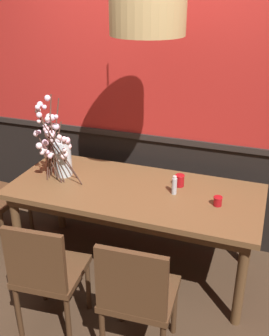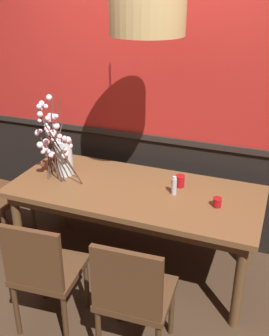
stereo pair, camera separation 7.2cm
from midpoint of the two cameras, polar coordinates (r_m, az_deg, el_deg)
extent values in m
plane|color=#422D1E|center=(3.53, 0.60, -13.72)|extent=(24.00, 24.00, 0.00)
cube|color=black|center=(3.79, 4.09, -2.42)|extent=(4.92, 0.12, 0.94)
cube|color=black|center=(3.59, 4.28, 4.44)|extent=(4.92, 0.14, 0.05)
cube|color=#B2231E|center=(3.40, 4.79, 17.62)|extent=(4.92, 0.12, 1.69)
cube|color=brown|center=(3.13, 0.66, -3.34)|extent=(1.95, 0.86, 0.04)
cube|color=brown|center=(3.16, 0.66, -4.31)|extent=(1.84, 0.75, 0.08)
cylinder|color=brown|center=(3.45, -15.51, -8.65)|extent=(0.07, 0.07, 0.70)
cylinder|color=brown|center=(2.91, 15.24, -15.73)|extent=(0.07, 0.07, 0.70)
cylinder|color=brown|center=(3.93, -9.77, -3.65)|extent=(0.07, 0.07, 0.70)
cylinder|color=brown|center=(3.47, 16.70, -8.65)|extent=(0.07, 0.07, 0.70)
cube|color=#4C301C|center=(3.97, 0.29, -1.16)|extent=(0.41, 0.43, 0.04)
cube|color=#4C301C|center=(4.04, 1.26, 2.99)|extent=(0.39, 0.04, 0.43)
cylinder|color=#412917|center=(3.88, 1.76, -5.88)|extent=(0.04, 0.04, 0.44)
cylinder|color=#412917|center=(3.99, -3.01, -4.95)|extent=(0.04, 0.04, 0.44)
cylinder|color=#412917|center=(4.18, 3.42, -3.48)|extent=(0.04, 0.04, 0.44)
cylinder|color=#412917|center=(4.29, -1.05, -2.68)|extent=(0.04, 0.04, 0.44)
cube|color=#4C301C|center=(3.83, 8.02, -2.42)|extent=(0.49, 0.44, 0.04)
cube|color=#4C301C|center=(3.89, 9.07, 1.71)|extent=(0.44, 0.07, 0.41)
cylinder|color=#412917|center=(3.76, 9.86, -7.41)|extent=(0.04, 0.04, 0.44)
cylinder|color=#412917|center=(3.86, 4.17, -6.13)|extent=(0.04, 0.04, 0.44)
cylinder|color=#412917|center=(4.05, 11.27, -4.98)|extent=(0.04, 0.04, 0.44)
cylinder|color=#412917|center=(4.14, 5.97, -3.86)|extent=(0.04, 0.04, 0.44)
cube|color=#4C301C|center=(2.61, 1.13, -17.36)|extent=(0.46, 0.44, 0.04)
cube|color=#4C301C|center=(2.32, -0.24, -16.05)|extent=(0.42, 0.06, 0.43)
cylinder|color=#412917|center=(2.94, -1.55, -17.75)|extent=(0.04, 0.04, 0.43)
cylinder|color=#412917|center=(2.87, 6.04, -19.25)|extent=(0.04, 0.04, 0.43)
cylinder|color=#412917|center=(2.70, -4.29, -22.64)|extent=(0.04, 0.04, 0.43)
cube|color=#4C301C|center=(3.85, -18.05, -3.60)|extent=(0.46, 0.47, 0.04)
cylinder|color=#412917|center=(3.98, -13.76, -5.99)|extent=(0.04, 0.04, 0.42)
cylinder|color=#412917|center=(3.74, -17.33, -8.63)|extent=(0.04, 0.04, 0.42)
cylinder|color=#412917|center=(4.20, -17.85, -4.75)|extent=(0.04, 0.04, 0.42)
cube|color=#4C301C|center=(2.84, -11.16, -13.96)|extent=(0.45, 0.46, 0.04)
cube|color=#4C301C|center=(2.57, -13.52, -12.42)|extent=(0.40, 0.07, 0.42)
cylinder|color=#412917|center=(3.18, -12.27, -14.63)|extent=(0.04, 0.04, 0.42)
cylinder|color=#412917|center=(3.05, -6.10, -16.08)|extent=(0.04, 0.04, 0.42)
cylinder|color=#412917|center=(2.95, -15.68, -18.77)|extent=(0.04, 0.04, 0.42)
cylinder|color=#412917|center=(2.81, -9.02, -20.65)|extent=(0.04, 0.04, 0.42)
cylinder|color=silver|center=(3.35, -9.40, 1.50)|extent=(0.15, 0.15, 0.30)
cylinder|color=silver|center=(3.40, -9.27, -0.25)|extent=(0.13, 0.13, 0.07)
cylinder|color=#472D23|center=(3.33, -11.06, 4.53)|extent=(0.04, 0.20, 0.65)
sphere|color=#FFC5E3|center=(3.29, -11.30, 6.78)|extent=(0.05, 0.05, 0.05)
sphere|color=silver|center=(3.25, -12.76, 8.48)|extent=(0.04, 0.04, 0.04)
sphere|color=#FFCED8|center=(3.29, -12.64, 8.07)|extent=(0.04, 0.04, 0.04)
sphere|color=#F5CCDA|center=(3.30, -11.43, 4.57)|extent=(0.04, 0.04, 0.04)
sphere|color=#FFD5D1|center=(3.28, -12.47, 8.86)|extent=(0.04, 0.04, 0.04)
sphere|color=#F8CEE4|center=(3.28, -12.41, 8.90)|extent=(0.05, 0.05, 0.05)
cylinder|color=#472D23|center=(3.13, -9.86, 2.79)|extent=(0.31, 0.10, 0.60)
sphere|color=silver|center=(2.95, -10.33, 5.85)|extent=(0.05, 0.05, 0.05)
sphere|color=#FFCBD1|center=(3.03, -9.88, 4.42)|extent=(0.04, 0.04, 0.04)
sphere|color=#F7D3D4|center=(3.16, -9.15, 2.64)|extent=(0.03, 0.03, 0.03)
sphere|color=#F5D2D7|center=(2.90, -11.53, 6.90)|extent=(0.04, 0.04, 0.04)
sphere|color=#FFC9E4|center=(2.88, -10.32, 7.23)|extent=(0.03, 0.03, 0.03)
cylinder|color=#472D23|center=(3.33, -11.36, 2.10)|extent=(0.06, 0.18, 0.39)
sphere|color=#F4C9DD|center=(3.25, -12.98, 5.02)|extent=(0.03, 0.03, 0.03)
sphere|color=white|center=(3.35, -11.62, 1.90)|extent=(0.04, 0.04, 0.04)
sphere|color=#F9D7D6|center=(3.36, -11.39, 2.21)|extent=(0.03, 0.03, 0.03)
sphere|color=silver|center=(3.26, -13.01, 4.83)|extent=(0.04, 0.04, 0.04)
sphere|color=#F3C5E5|center=(3.27, -12.58, 5.13)|extent=(0.03, 0.03, 0.03)
sphere|color=white|center=(3.31, -11.49, 2.05)|extent=(0.04, 0.04, 0.04)
cylinder|color=#472D23|center=(3.31, -9.21, 2.22)|extent=(0.02, 0.13, 0.39)
sphere|color=#F7CBE2|center=(3.23, -8.77, 3.98)|extent=(0.05, 0.05, 0.05)
sphere|color=#FFCBE0|center=(3.30, -8.94, 2.53)|extent=(0.05, 0.05, 0.05)
sphere|color=#F9C9CF|center=(3.29, -8.50, 3.12)|extent=(0.04, 0.04, 0.04)
cylinder|color=#472D23|center=(3.31, -10.43, 4.33)|extent=(0.08, 0.12, 0.63)
sphere|color=#F6CDE4|center=(3.26, -11.39, 9.77)|extent=(0.05, 0.05, 0.05)
sphere|color=#F2C9E4|center=(3.26, -11.81, 8.53)|extent=(0.04, 0.04, 0.04)
sphere|color=white|center=(3.30, -11.21, 7.24)|extent=(0.05, 0.05, 0.05)
sphere|color=#FFCEDE|center=(3.27, -10.73, 7.13)|extent=(0.05, 0.05, 0.05)
sphere|color=#F7C6DF|center=(3.30, -10.85, 4.97)|extent=(0.05, 0.05, 0.05)
cylinder|color=#472D23|center=(3.25, -11.25, 1.61)|extent=(0.22, 0.05, 0.39)
sphere|color=#FFC7E7|center=(3.26, -11.46, 2.33)|extent=(0.03, 0.03, 0.03)
sphere|color=silver|center=(3.21, -12.24, 2.28)|extent=(0.04, 0.04, 0.04)
sphere|color=#F6D8D7|center=(3.24, -11.93, 2.74)|extent=(0.05, 0.05, 0.05)
sphere|color=white|center=(3.15, -12.61, 3.21)|extent=(0.05, 0.05, 0.05)
sphere|color=#FFC7DE|center=(3.21, -11.13, 1.77)|extent=(0.04, 0.04, 0.04)
sphere|color=white|center=(3.23, -10.86, 2.13)|extent=(0.04, 0.04, 0.04)
cylinder|color=#472D23|center=(3.22, -9.55, 1.72)|extent=(0.19, 0.16, 0.41)
sphere|color=#FBDCD0|center=(3.21, -9.08, 2.10)|extent=(0.05, 0.05, 0.05)
sphere|color=#FDD4D5|center=(3.22, -9.28, 1.71)|extent=(0.05, 0.05, 0.05)
sphere|color=#FFC8D9|center=(3.06, -9.21, 4.18)|extent=(0.04, 0.04, 0.04)
sphere|color=#FBCFE5|center=(3.09, -9.23, 3.71)|extent=(0.03, 0.03, 0.03)
sphere|color=white|center=(3.20, -9.00, 1.92)|extent=(0.04, 0.04, 0.04)
sphere|color=#FFCAD0|center=(3.06, -9.23, 4.11)|extent=(0.04, 0.04, 0.04)
cylinder|color=#472D23|center=(3.22, -10.85, 3.13)|extent=(0.20, 0.04, 0.58)
sphere|color=#FECADF|center=(3.05, -12.58, 7.43)|extent=(0.04, 0.04, 0.04)
sphere|color=#FFC8E2|center=(3.19, -11.76, 3.65)|extent=(0.05, 0.05, 0.05)
sphere|color=white|center=(3.07, -12.64, 6.58)|extent=(0.03, 0.03, 0.03)
sphere|color=#F4CAE7|center=(3.17, -11.47, 4.94)|extent=(0.05, 0.05, 0.05)
sphere|color=#F5C7D0|center=(3.14, -11.25, 4.80)|extent=(0.04, 0.04, 0.04)
cylinder|color=#472D23|center=(3.27, -10.59, 3.15)|extent=(0.07, 0.08, 0.53)
sphere|color=#FFCBE6|center=(3.20, -11.81, 5.99)|extent=(0.03, 0.03, 0.03)
sphere|color=#F6CCD6|center=(3.23, -10.98, 4.60)|extent=(0.05, 0.05, 0.05)
sphere|color=silver|center=(3.23, -11.59, 5.37)|extent=(0.04, 0.04, 0.04)
sphere|color=#FDC7D1|center=(3.21, -11.63, 5.51)|extent=(0.05, 0.05, 0.05)
sphere|color=white|center=(3.25, -11.03, 4.06)|extent=(0.05, 0.05, 0.05)
cylinder|color=#472D23|center=(3.36, -10.39, 2.83)|extent=(0.09, 0.14, 0.43)
sphere|color=#F6D7D9|center=(3.35, -10.64, 4.78)|extent=(0.05, 0.05, 0.05)
sphere|color=#FFD2E3|center=(3.37, -11.01, 5.84)|extent=(0.03, 0.03, 0.03)
sphere|color=white|center=(3.37, -10.31, 3.68)|extent=(0.06, 0.06, 0.06)
sphere|color=#FFCED4|center=(3.34, -10.83, 5.97)|extent=(0.04, 0.04, 0.04)
sphere|color=silver|center=(3.38, -10.72, 2.82)|extent=(0.05, 0.05, 0.05)
cylinder|color=#9E0F14|center=(3.16, 7.12, -1.85)|extent=(0.07, 0.07, 0.10)
torus|color=red|center=(3.14, 7.16, -1.13)|extent=(0.08, 0.08, 0.01)
cylinder|color=silver|center=(3.17, 7.10, -2.08)|extent=(0.05, 0.05, 0.05)
cylinder|color=#9E0F14|center=(2.94, 12.32, -4.76)|extent=(0.06, 0.06, 0.07)
torus|color=red|center=(2.92, 12.38, -4.23)|extent=(0.07, 0.07, 0.01)
cylinder|color=silver|center=(2.94, 12.30, -4.94)|extent=(0.04, 0.04, 0.04)
cylinder|color=#ADADB2|center=(3.04, 6.31, -2.63)|extent=(0.04, 0.04, 0.13)
cylinder|color=beige|center=(3.00, 6.37, -1.39)|extent=(0.03, 0.03, 0.02)
cylinder|color=tan|center=(2.71, 2.67, 20.69)|extent=(0.49, 0.49, 0.23)
sphere|color=#F9EAB7|center=(2.71, 2.66, 19.96)|extent=(0.14, 0.14, 0.14)
camera|label=1|loc=(0.04, -89.32, 0.32)|focal=43.04mm
camera|label=2|loc=(0.04, 90.68, -0.32)|focal=43.04mm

